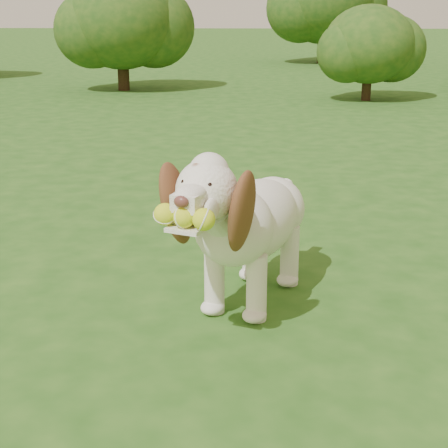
{
  "coord_description": "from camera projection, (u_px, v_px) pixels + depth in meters",
  "views": [
    {
      "loc": [
        -0.23,
        -2.33,
        1.29
      ],
      "look_at": [
        -0.36,
        0.3,
        0.46
      ],
      "focal_mm": 55.0,
      "sensor_mm": 36.0,
      "label": 1
    }
  ],
  "objects": [
    {
      "name": "shrub_i",
      "position": [
        324.0,
        0.0,
        15.76
      ],
      "size": [
        2.31,
        2.31,
        2.4
      ],
      "color": "#382314",
      "rests_on": "ground"
    },
    {
      "name": "shrub_c",
      "position": [
        369.0,
        44.0,
        9.57
      ],
      "size": [
        1.28,
        1.28,
        1.32
      ],
      "color": "#382314",
      "rests_on": "ground"
    },
    {
      "name": "dog",
      "position": [
        246.0,
        218.0,
        2.98
      ],
      "size": [
        0.69,
        1.16,
        0.77
      ],
      "rotation": [
        0.0,
        0.0,
        -0.37
      ],
      "color": "white",
      "rests_on": "ground"
    },
    {
      "name": "ground",
      "position": [
        315.0,
        363.0,
        2.6
      ],
      "size": [
        80.0,
        80.0,
        0.0
      ],
      "primitive_type": "plane",
      "color": "#204D16",
      "rests_on": "ground"
    },
    {
      "name": "shrub_b",
      "position": [
        121.0,
        21.0,
        10.66
      ],
      "size": [
        1.75,
        1.75,
        1.82
      ],
      "color": "#382314",
      "rests_on": "ground"
    }
  ]
}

